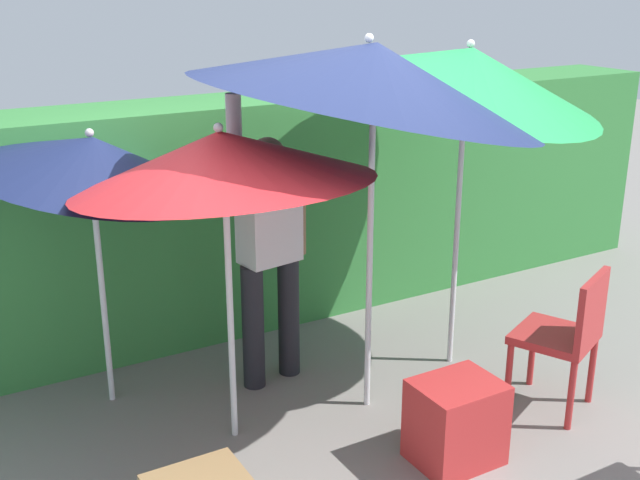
{
  "coord_description": "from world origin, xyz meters",
  "views": [
    {
      "loc": [
        -2.11,
        -3.34,
        2.53
      ],
      "look_at": [
        0.0,
        0.3,
        1.1
      ],
      "focal_mm": 44.45,
      "sensor_mm": 36.0,
      "label": 1
    }
  ],
  "objects_px": {
    "umbrella_orange": "(91,159)",
    "umbrella_yellow": "(222,158)",
    "umbrella_navy": "(371,75)",
    "chair_plastic": "(567,332)",
    "umbrella_rainbow": "(468,73)",
    "person_vendor": "(269,244)",
    "cooler_box": "(456,422)"
  },
  "relations": [
    {
      "from": "person_vendor",
      "to": "cooler_box",
      "type": "xyz_separation_m",
      "value": [
        0.45,
        -1.31,
        -0.7
      ]
    },
    {
      "from": "umbrella_orange",
      "to": "umbrella_yellow",
      "type": "distance_m",
      "value": 0.91
    },
    {
      "from": "cooler_box",
      "to": "umbrella_navy",
      "type": "bearing_deg",
      "value": 96.27
    },
    {
      "from": "person_vendor",
      "to": "cooler_box",
      "type": "bearing_deg",
      "value": -71.11
    },
    {
      "from": "umbrella_navy",
      "to": "cooler_box",
      "type": "xyz_separation_m",
      "value": [
        0.08,
        -0.76,
        -1.77
      ]
    },
    {
      "from": "chair_plastic",
      "to": "cooler_box",
      "type": "bearing_deg",
      "value": -173.88
    },
    {
      "from": "umbrella_rainbow",
      "to": "chair_plastic",
      "type": "height_order",
      "value": "umbrella_rainbow"
    },
    {
      "from": "umbrella_rainbow",
      "to": "person_vendor",
      "type": "bearing_deg",
      "value": 162.79
    },
    {
      "from": "umbrella_yellow",
      "to": "chair_plastic",
      "type": "height_order",
      "value": "umbrella_yellow"
    },
    {
      "from": "umbrella_rainbow",
      "to": "umbrella_yellow",
      "type": "bearing_deg",
      "value": -176.0
    },
    {
      "from": "umbrella_rainbow",
      "to": "umbrella_navy",
      "type": "relative_size",
      "value": 0.97
    },
    {
      "from": "person_vendor",
      "to": "umbrella_rainbow",
      "type": "bearing_deg",
      "value": -17.21
    },
    {
      "from": "umbrella_orange",
      "to": "cooler_box",
      "type": "xyz_separation_m",
      "value": [
        1.42,
        -1.6,
        -1.29
      ]
    },
    {
      "from": "umbrella_rainbow",
      "to": "umbrella_orange",
      "type": "distance_m",
      "value": 2.3
    },
    {
      "from": "umbrella_rainbow",
      "to": "person_vendor",
      "type": "height_order",
      "value": "umbrella_rainbow"
    },
    {
      "from": "umbrella_orange",
      "to": "umbrella_navy",
      "type": "distance_m",
      "value": 1.64
    },
    {
      "from": "umbrella_orange",
      "to": "person_vendor",
      "type": "bearing_deg",
      "value": -16.48
    },
    {
      "from": "umbrella_yellow",
      "to": "person_vendor",
      "type": "xyz_separation_m",
      "value": [
        0.5,
        0.49,
        -0.69
      ]
    },
    {
      "from": "umbrella_rainbow",
      "to": "cooler_box",
      "type": "height_order",
      "value": "umbrella_rainbow"
    },
    {
      "from": "umbrella_orange",
      "to": "umbrella_navy",
      "type": "relative_size",
      "value": 0.77
    },
    {
      "from": "umbrella_navy",
      "to": "chair_plastic",
      "type": "xyz_separation_m",
      "value": [
        0.98,
        -0.67,
        -1.49
      ]
    },
    {
      "from": "umbrella_rainbow",
      "to": "umbrella_navy",
      "type": "bearing_deg",
      "value": -167.87
    },
    {
      "from": "umbrella_navy",
      "to": "cooler_box",
      "type": "bearing_deg",
      "value": -83.73
    },
    {
      "from": "umbrella_yellow",
      "to": "umbrella_rainbow",
      "type": "bearing_deg",
      "value": 4.0
    },
    {
      "from": "umbrella_navy",
      "to": "person_vendor",
      "type": "height_order",
      "value": "umbrella_navy"
    },
    {
      "from": "umbrella_yellow",
      "to": "chair_plastic",
      "type": "relative_size",
      "value": 2.09
    },
    {
      "from": "umbrella_orange",
      "to": "umbrella_rainbow",
      "type": "bearing_deg",
      "value": -16.88
    },
    {
      "from": "umbrella_rainbow",
      "to": "umbrella_orange",
      "type": "xyz_separation_m",
      "value": [
        -2.16,
        0.66,
        -0.42
      ]
    },
    {
      "from": "umbrella_rainbow",
      "to": "person_vendor",
      "type": "xyz_separation_m",
      "value": [
        -1.19,
        0.37,
        -1.01
      ]
    },
    {
      "from": "umbrella_rainbow",
      "to": "chair_plastic",
      "type": "relative_size",
      "value": 2.61
    },
    {
      "from": "umbrella_orange",
      "to": "umbrella_yellow",
      "type": "height_order",
      "value": "umbrella_yellow"
    },
    {
      "from": "umbrella_rainbow",
      "to": "umbrella_orange",
      "type": "relative_size",
      "value": 1.25
    }
  ]
}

